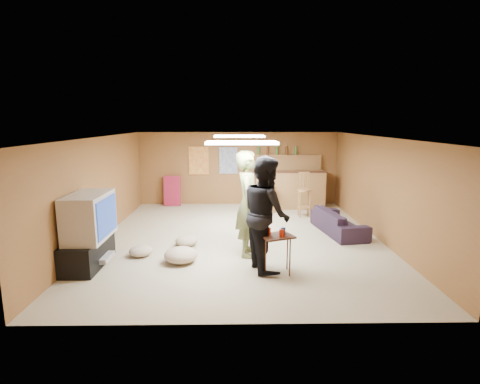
{
  "coord_description": "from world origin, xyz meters",
  "views": [
    {
      "loc": [
        -0.13,
        -7.84,
        2.53
      ],
      "look_at": [
        0.0,
        0.2,
        1.0
      ],
      "focal_mm": 28.0,
      "sensor_mm": 36.0,
      "label": 1
    }
  ],
  "objects_px": {
    "tv_body": "(89,216)",
    "person_olive": "(248,204)",
    "bar_counter": "(289,189)",
    "tray_table": "(277,254)",
    "sofa": "(339,222)",
    "person_black": "(266,213)"
  },
  "relations": [
    {
      "from": "tv_body",
      "to": "person_olive",
      "type": "xyz_separation_m",
      "value": [
        2.79,
        0.52,
        0.1
      ]
    },
    {
      "from": "tv_body",
      "to": "bar_counter",
      "type": "relative_size",
      "value": 0.55
    },
    {
      "from": "person_black",
      "to": "sofa",
      "type": "distance_m",
      "value": 2.87
    },
    {
      "from": "person_olive",
      "to": "tray_table",
      "type": "distance_m",
      "value": 1.21
    },
    {
      "from": "tv_body",
      "to": "person_olive",
      "type": "distance_m",
      "value": 2.84
    },
    {
      "from": "sofa",
      "to": "bar_counter",
      "type": "bearing_deg",
      "value": 7.76
    },
    {
      "from": "tv_body",
      "to": "person_olive",
      "type": "height_order",
      "value": "person_olive"
    },
    {
      "from": "tray_table",
      "to": "sofa",
      "type": "bearing_deg",
      "value": 53.76
    },
    {
      "from": "person_olive",
      "to": "bar_counter",
      "type": "bearing_deg",
      "value": -12.35
    },
    {
      "from": "bar_counter",
      "to": "tray_table",
      "type": "distance_m",
      "value": 4.92
    },
    {
      "from": "person_olive",
      "to": "person_black",
      "type": "xyz_separation_m",
      "value": [
        0.28,
        -0.68,
        -0.02
      ]
    },
    {
      "from": "bar_counter",
      "to": "person_black",
      "type": "height_order",
      "value": "person_black"
    },
    {
      "from": "sofa",
      "to": "tv_body",
      "type": "bearing_deg",
      "value": 102.24
    },
    {
      "from": "person_black",
      "to": "tray_table",
      "type": "relative_size",
      "value": 2.97
    },
    {
      "from": "bar_counter",
      "to": "sofa",
      "type": "bearing_deg",
      "value": -73.19
    },
    {
      "from": "person_black",
      "to": "sofa",
      "type": "bearing_deg",
      "value": -56.14
    },
    {
      "from": "person_black",
      "to": "tray_table",
      "type": "bearing_deg",
      "value": -156.83
    },
    {
      "from": "bar_counter",
      "to": "tray_table",
      "type": "bearing_deg",
      "value": -100.73
    },
    {
      "from": "tv_body",
      "to": "bar_counter",
      "type": "distance_m",
      "value": 6.09
    },
    {
      "from": "tray_table",
      "to": "person_olive",
      "type": "bearing_deg",
      "value": 116.27
    },
    {
      "from": "tray_table",
      "to": "person_black",
      "type": "bearing_deg",
      "value": 127.59
    },
    {
      "from": "tv_body",
      "to": "person_black",
      "type": "relative_size",
      "value": 0.56
    }
  ]
}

